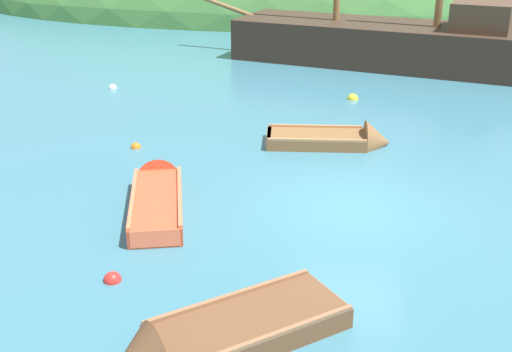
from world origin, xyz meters
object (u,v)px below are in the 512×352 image
(buoy_white, at_px, (113,88))
(buoy_red, at_px, (113,280))
(rowboat_outer_right, at_px, (158,196))
(buoy_orange, at_px, (136,148))
(rowboat_near_dock, at_px, (210,343))
(rowboat_center, at_px, (339,141))
(buoy_yellow, at_px, (353,99))
(sailing_ship, at_px, (391,50))

(buoy_white, bearing_deg, buoy_red, -70.26)
(rowboat_outer_right, height_order, buoy_orange, rowboat_outer_right)
(rowboat_near_dock, bearing_deg, buoy_orange, -103.41)
(rowboat_center, xyz_separation_m, rowboat_outer_right, (-3.98, -4.39, 0.04))
(buoy_yellow, distance_m, buoy_white, 8.82)
(buoy_red, relative_size, buoy_orange, 1.15)
(rowboat_near_dock, relative_size, buoy_white, 12.17)
(sailing_ship, height_order, buoy_red, sailing_ship)
(sailing_ship, bearing_deg, buoy_white, 43.24)
(sailing_ship, distance_m, buoy_white, 11.75)
(rowboat_center, xyz_separation_m, rowboat_near_dock, (-1.75, -9.34, 0.02))
(rowboat_near_dock, bearing_deg, buoy_red, -76.10)
(rowboat_center, height_order, buoy_orange, rowboat_center)
(buoy_yellow, relative_size, buoy_white, 1.24)
(rowboat_outer_right, distance_m, buoy_red, 3.30)
(buoy_red, relative_size, buoy_white, 1.06)
(rowboat_near_dock, height_order, buoy_red, rowboat_near_dock)
(rowboat_outer_right, xyz_separation_m, buoy_orange, (-1.61, 3.38, -0.14))
(rowboat_near_dock, bearing_deg, rowboat_outer_right, -103.88)
(rowboat_outer_right, bearing_deg, buoy_orange, 10.58)
(buoy_white, bearing_deg, rowboat_center, -30.77)
(rowboat_center, xyz_separation_m, buoy_white, (-8.42, 5.02, -0.10))
(rowboat_near_dock, xyz_separation_m, buoy_orange, (-3.84, 8.33, -0.12))
(sailing_ship, relative_size, rowboat_outer_right, 3.86)
(rowboat_outer_right, bearing_deg, buoy_yellow, -40.39)
(buoy_red, xyz_separation_m, buoy_white, (-4.56, 12.70, 0.00))
(rowboat_outer_right, relative_size, buoy_red, 12.27)
(buoy_red, distance_m, buoy_orange, 6.89)
(sailing_ship, xyz_separation_m, rowboat_near_dock, (-3.72, -19.78, -0.51))
(buoy_red, height_order, buoy_white, buoy_red)
(buoy_orange, bearing_deg, buoy_yellow, 44.04)
(rowboat_outer_right, bearing_deg, buoy_white, 10.40)
(rowboat_center, distance_m, buoy_red, 8.61)
(buoy_yellow, bearing_deg, rowboat_near_dock, -98.62)
(buoy_orange, bearing_deg, rowboat_center, 10.27)
(buoy_red, bearing_deg, sailing_ship, 72.13)
(buoy_yellow, xyz_separation_m, buoy_white, (-8.82, 0.24, 0.00))
(buoy_red, xyz_separation_m, buoy_orange, (-1.72, 6.67, 0.00))
(rowboat_outer_right, xyz_separation_m, buoy_red, (0.12, -3.30, -0.14))
(rowboat_near_dock, height_order, buoy_yellow, rowboat_near_dock)
(sailing_ship, height_order, buoy_white, sailing_ship)
(rowboat_near_dock, relative_size, buoy_orange, 13.12)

